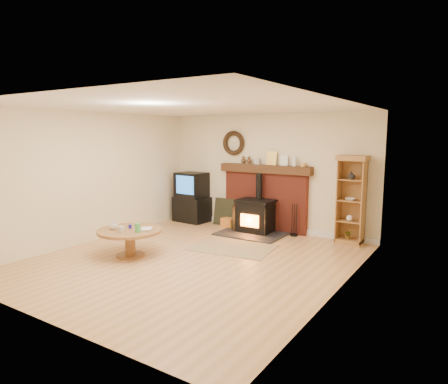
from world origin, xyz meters
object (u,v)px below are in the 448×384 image
Objects in this scene: wood_stove at (255,217)px; coffee_table at (130,234)px; tv_unit at (192,198)px; curio_cabinet at (351,200)px.

coffee_table is (-1.07, -2.68, 0.03)m from wood_stove.
tv_unit is 1.07× the size of coffee_table.
coffee_table is at bearing -111.85° from wood_stove.
tv_unit is at bearing 174.13° from wood_stove.
tv_unit is 0.70× the size of curio_cabinet.
coffee_table is (0.81, -2.87, -0.19)m from tv_unit.
tv_unit reaches higher than coffee_table.
curio_cabinet is 4.29m from coffee_table.
wood_stove is 2.89m from coffee_table.
wood_stove is 1.22× the size of coffee_table.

